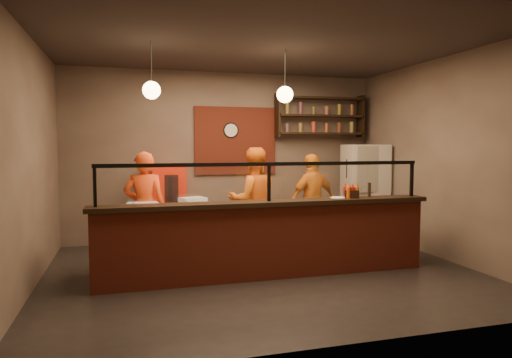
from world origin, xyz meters
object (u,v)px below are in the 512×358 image
object	(u,v)px
cook_left	(145,208)
cook_right	(313,201)
cook_mid	(253,200)
pizza_dough	(275,206)
fridge	(364,192)
red_cooler	(164,205)
pepper_mill	(369,190)
condiment_caddy	(351,194)
wall_clock	(231,130)

from	to	relation	value
cook_left	cook_right	bearing A→B (deg)	-160.70
cook_left	cook_mid	world-z (taller)	cook_mid
cook_mid	pizza_dough	size ratio (longest dim) A/B	3.47
fridge	pizza_dough	world-z (taller)	fridge
cook_left	fridge	world-z (taller)	fridge
cook_right	red_cooler	xyz separation A→B (m)	(-2.52, 0.85, -0.10)
pizza_dough	cook_mid	bearing A→B (deg)	94.84
cook_right	pepper_mill	distance (m)	1.58
condiment_caddy	cook_left	bearing A→B (deg)	157.62
fridge	pepper_mill	bearing A→B (deg)	-109.51
cook_right	cook_mid	bearing A→B (deg)	-11.19
cook_right	red_cooler	size ratio (longest dim) A/B	1.14
wall_clock	cook_right	size ratio (longest dim) A/B	0.18
wall_clock	cook_left	bearing A→B (deg)	-137.16
cook_right	pepper_mill	size ratio (longest dim) A/B	8.02
cook_left	pizza_dough	world-z (taller)	cook_left
pizza_dough	pepper_mill	world-z (taller)	pepper_mill
red_cooler	condiment_caddy	world-z (taller)	red_cooler
red_cooler	condiment_caddy	size ratio (longest dim) A/B	7.20
cook_left	cook_right	size ratio (longest dim) A/B	1.03
pepper_mill	condiment_caddy	bearing A→B (deg)	-171.09
cook_left	cook_right	distance (m)	2.94
pizza_dough	pepper_mill	xyz separation A→B (m)	(1.29, -0.50, 0.26)
cook_left	cook_right	xyz separation A→B (m)	(2.91, 0.41, -0.03)
red_cooler	condiment_caddy	distance (m)	3.46
fridge	wall_clock	bearing A→B (deg)	172.41
fridge	cook_mid	bearing A→B (deg)	-158.34
red_cooler	wall_clock	bearing A→B (deg)	-1.93
cook_mid	pepper_mill	distance (m)	1.98
pizza_dough	wall_clock	bearing A→B (deg)	94.46
cook_right	pepper_mill	bearing A→B (deg)	81.70
cook_right	pepper_mill	xyz separation A→B (m)	(0.24, -1.52, 0.33)
wall_clock	cook_left	xyz separation A→B (m)	(-1.69, -1.57, -1.24)
cook_left	red_cooler	xyz separation A→B (m)	(0.39, 1.26, -0.13)
wall_clock	condiment_caddy	bearing A→B (deg)	-67.34
wall_clock	pepper_mill	bearing A→B (deg)	-61.39
red_cooler	pizza_dough	size ratio (longest dim) A/B	2.85
wall_clock	red_cooler	xyz separation A→B (m)	(-1.30, -0.31, -1.37)
red_cooler	pepper_mill	world-z (taller)	red_cooler
cook_right	red_cooler	distance (m)	2.66
cook_left	pepper_mill	distance (m)	3.36
condiment_caddy	cook_mid	bearing A→B (deg)	125.81
cook_left	condiment_caddy	size ratio (longest dim) A/B	8.50
pizza_dough	cook_right	bearing A→B (deg)	44.41
pizza_dough	condiment_caddy	size ratio (longest dim) A/B	2.53
cook_mid	pizza_dough	distance (m)	0.91
red_cooler	fridge	bearing A→B (deg)	-21.29
fridge	red_cooler	xyz separation A→B (m)	(-3.80, 0.39, -0.18)
cook_left	cook_mid	xyz separation A→B (m)	(1.78, 0.28, 0.03)
pizza_dough	fridge	bearing A→B (deg)	32.48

